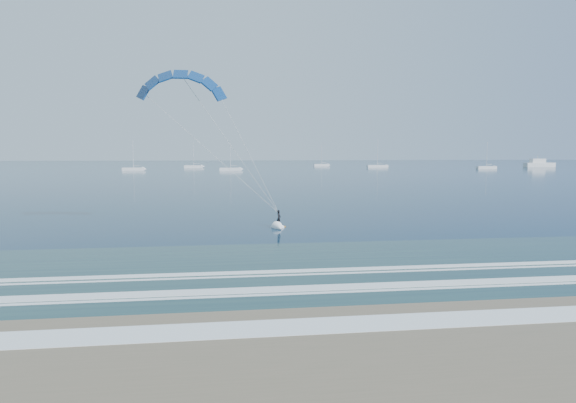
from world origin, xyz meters
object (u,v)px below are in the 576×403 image
(motor_yacht, at_px, (539,164))
(sailboat_1, at_px, (133,169))
(sailboat_3, at_px, (231,169))
(sailboat_5, at_px, (377,166))
(kitesurfer_rig, at_px, (227,141))
(sailboat_6, at_px, (486,167))
(sailboat_4, at_px, (321,165))
(sailboat_2, at_px, (194,166))

(motor_yacht, height_order, sailboat_1, sailboat_1)
(sailboat_3, distance_m, sailboat_5, 78.84)
(kitesurfer_rig, height_order, sailboat_5, kitesurfer_rig)
(sailboat_6, bearing_deg, sailboat_4, 140.80)
(kitesurfer_rig, bearing_deg, sailboat_3, 88.31)
(sailboat_1, distance_m, sailboat_6, 150.22)
(sailboat_2, height_order, sailboat_6, sailboat_6)
(sailboat_6, bearing_deg, sailboat_2, 165.86)
(sailboat_4, bearing_deg, sailboat_5, -48.46)
(sailboat_2, height_order, sailboat_5, sailboat_5)
(sailboat_1, relative_size, sailboat_5, 0.87)
(motor_yacht, bearing_deg, sailboat_1, -172.93)
(kitesurfer_rig, distance_m, sailboat_5, 205.12)
(kitesurfer_rig, bearing_deg, sailboat_5, 68.34)
(sailboat_3, height_order, sailboat_6, sailboat_3)
(motor_yacht, bearing_deg, sailboat_5, 177.42)
(sailboat_5, bearing_deg, kitesurfer_rig, -111.66)
(sailboat_2, height_order, sailboat_4, sailboat_2)
(kitesurfer_rig, xyz_separation_m, sailboat_4, (53.49, 215.53, -7.49))
(sailboat_2, relative_size, sailboat_6, 1.00)
(motor_yacht, height_order, sailboat_3, sailboat_3)
(sailboat_2, relative_size, sailboat_3, 0.98)
(sailboat_3, bearing_deg, motor_yacht, 11.33)
(sailboat_2, bearing_deg, sailboat_4, 16.55)
(motor_yacht, bearing_deg, sailboat_3, -168.67)
(motor_yacht, relative_size, sailboat_3, 1.25)
(sailboat_5, bearing_deg, sailboat_1, -165.97)
(sailboat_3, xyz_separation_m, sailboat_6, (112.06, 7.67, -0.00))
(sailboat_1, height_order, sailboat_5, sailboat_5)
(motor_yacht, relative_size, sailboat_2, 1.27)
(kitesurfer_rig, bearing_deg, sailboat_2, 93.32)
(kitesurfer_rig, height_order, motor_yacht, kitesurfer_rig)
(motor_yacht, xyz_separation_m, sailboat_2, (-168.42, 9.40, -0.94))
(kitesurfer_rig, height_order, sailboat_1, kitesurfer_rig)
(sailboat_2, bearing_deg, sailboat_1, -123.88)
(sailboat_4, xyz_separation_m, sailboat_5, (22.16, -25.01, 0.02))
(sailboat_6, bearing_deg, sailboat_1, -179.71)
(sailboat_2, bearing_deg, motor_yacht, -3.20)
(motor_yacht, height_order, sailboat_6, sailboat_6)
(motor_yacht, distance_m, sailboat_2, 168.68)
(sailboat_1, height_order, sailboat_4, sailboat_1)
(sailboat_5, bearing_deg, sailboat_6, -32.89)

